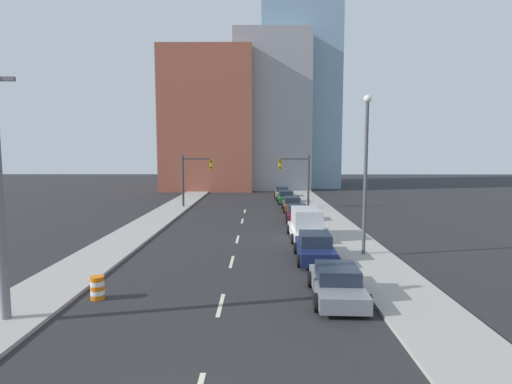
% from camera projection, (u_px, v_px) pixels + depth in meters
% --- Properties ---
extents(sidewalk_left, '(3.25, 88.24, 0.15)m').
position_uv_depth(sidewalk_left, '(189.00, 198.00, 51.70)').
color(sidewalk_left, '#9E9B93').
rests_on(sidewalk_left, ground).
extents(sidewalk_right, '(3.25, 88.24, 0.15)m').
position_uv_depth(sidewalk_right, '(307.00, 198.00, 51.55)').
color(sidewalk_right, '#9E9B93').
rests_on(sidewalk_right, ground).
extents(lane_stripe_at_8m, '(0.16, 2.40, 0.01)m').
position_uv_depth(lane_stripe_at_8m, '(221.00, 305.00, 15.78)').
color(lane_stripe_at_8m, beige).
rests_on(lane_stripe_at_8m, ground).
extents(lane_stripe_at_14m, '(0.16, 2.40, 0.01)m').
position_uv_depth(lane_stripe_at_14m, '(232.00, 262.00, 21.95)').
color(lane_stripe_at_14m, beige).
rests_on(lane_stripe_at_14m, ground).
extents(lane_stripe_at_20m, '(0.16, 2.40, 0.01)m').
position_uv_depth(lane_stripe_at_20m, '(238.00, 239.00, 27.59)').
color(lane_stripe_at_20m, beige).
rests_on(lane_stripe_at_20m, ground).
extents(lane_stripe_at_27m, '(0.16, 2.40, 0.01)m').
position_uv_depth(lane_stripe_at_27m, '(242.00, 221.00, 34.87)').
color(lane_stripe_at_27m, beige).
rests_on(lane_stripe_at_27m, ground).
extents(lane_stripe_at_33m, '(0.16, 2.40, 0.01)m').
position_uv_depth(lane_stripe_at_33m, '(245.00, 211.00, 40.67)').
color(lane_stripe_at_33m, beige).
rests_on(lane_stripe_at_33m, ground).
extents(building_brick_left, '(14.00, 16.00, 21.68)m').
position_uv_depth(building_brick_left, '(211.00, 123.00, 66.05)').
color(building_brick_left, '#9E513D').
rests_on(building_brick_left, ground).
extents(building_office_center, '(12.00, 20.00, 24.60)m').
position_uv_depth(building_office_center, '(271.00, 116.00, 69.78)').
color(building_office_center, '#99999E').
rests_on(building_office_center, ground).
extents(building_glass_right, '(13.00, 20.00, 37.09)m').
position_uv_depth(building_glass_right, '(297.00, 83.00, 73.08)').
color(building_glass_right, '#7A9EB7').
rests_on(building_glass_right, ground).
extents(traffic_signal_left, '(3.36, 0.35, 5.70)m').
position_uv_depth(traffic_signal_left, '(192.00, 174.00, 42.78)').
color(traffic_signal_left, '#38383D').
rests_on(traffic_signal_left, ground).
extents(traffic_signal_right, '(3.36, 0.35, 5.70)m').
position_uv_depth(traffic_signal_right, '(300.00, 174.00, 42.66)').
color(traffic_signal_right, '#38383D').
rests_on(traffic_signal_right, ground).
extents(traffic_barrel, '(0.56, 0.56, 0.95)m').
position_uv_depth(traffic_barrel, '(97.00, 288.00, 16.37)').
color(traffic_barrel, orange).
rests_on(traffic_barrel, ground).
extents(street_lamp, '(0.44, 0.44, 9.18)m').
position_uv_depth(street_lamp, '(366.00, 165.00, 22.58)').
color(street_lamp, '#4C4C51').
rests_on(street_lamp, ground).
extents(sedan_gray, '(2.29, 4.55, 1.37)m').
position_uv_depth(sedan_gray, '(337.00, 283.00, 16.41)').
color(sedan_gray, slate).
rests_on(sedan_gray, ground).
extents(sedan_navy, '(2.25, 4.60, 1.53)m').
position_uv_depth(sedan_navy, '(315.00, 248.00, 22.24)').
color(sedan_navy, '#141E47').
rests_on(sedan_navy, ground).
extents(box_truck_white, '(2.42, 5.37, 2.12)m').
position_uv_depth(box_truck_white, '(306.00, 225.00, 27.69)').
color(box_truck_white, silver).
rests_on(box_truck_white, ground).
extents(sedan_maroon, '(2.17, 4.32, 1.43)m').
position_uv_depth(sedan_maroon, '(297.00, 214.00, 34.64)').
color(sedan_maroon, maroon).
rests_on(sedan_maroon, ground).
extents(sedan_brown, '(1.99, 4.67, 1.44)m').
position_uv_depth(sedan_brown, '(292.00, 204.00, 40.82)').
color(sedan_brown, brown).
rests_on(sedan_brown, ground).
extents(sedan_green, '(2.18, 4.70, 1.43)m').
position_uv_depth(sedan_green, '(286.00, 197.00, 47.32)').
color(sedan_green, '#1E6033').
rests_on(sedan_green, ground).
extents(sedan_tan, '(2.20, 4.73, 1.41)m').
position_uv_depth(sedan_tan, '(282.00, 192.00, 53.04)').
color(sedan_tan, tan).
rests_on(sedan_tan, ground).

